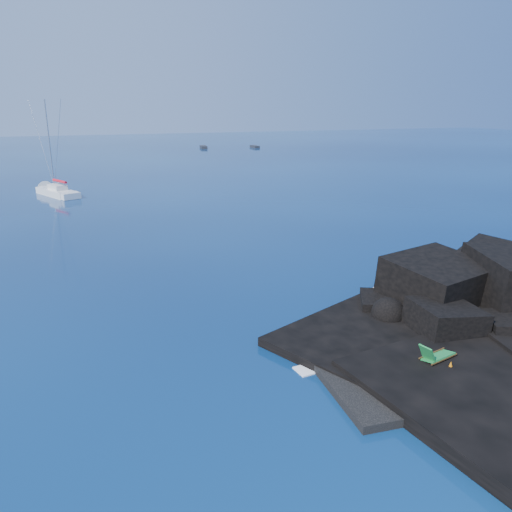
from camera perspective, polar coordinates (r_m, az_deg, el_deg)
The scene contains 10 objects.
ground at distance 20.43m, azimuth 8.93°, elevation -16.43°, with size 400.00×400.00×0.00m, color #031033.
beach at distance 23.13m, azimuth 18.16°, elevation -12.89°, with size 8.50×6.00×0.70m, color black.
surf_foam at distance 26.53m, azimuth 12.78°, elevation -8.45°, with size 10.00×8.00×0.06m, color white, non-canonical shape.
sailboat at distance 70.02m, azimuth -21.79°, elevation 6.44°, with size 2.40×11.46×12.02m, color white, non-canonical shape.
deck_chair at distance 23.29m, azimuth 20.15°, elevation -10.20°, with size 1.78×0.78×1.22m, color #1A7836, non-canonical shape.
towel at distance 22.82m, azimuth 18.35°, elevation -12.24°, with size 2.14×1.01×0.06m, color silver.
sunbather at distance 22.75m, azimuth 18.38°, elevation -11.92°, with size 1.78×0.43×0.24m, color #EABB7A, non-canonical shape.
marker_cone at distance 22.98m, azimuth 21.34°, elevation -11.72°, with size 0.33×0.33×0.51m, color #CF6D0A.
distant_boat_a at distance 140.85m, azimuth -6.02°, elevation 12.16°, with size 1.58×5.07×0.68m, color black.
distant_boat_b at distance 142.08m, azimuth -0.15°, elevation 12.28°, with size 1.37×4.39×0.59m, color black.
Camera 1 is at (-9.14, -14.50, 11.12)m, focal length 35.00 mm.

